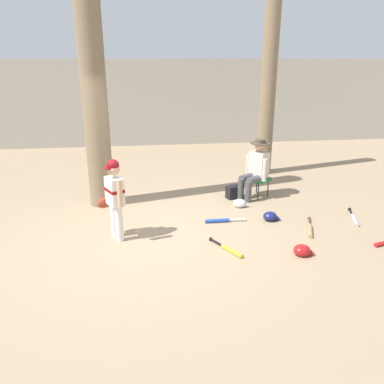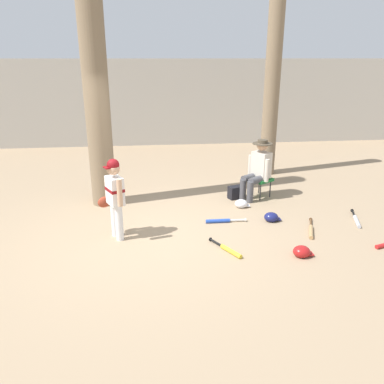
% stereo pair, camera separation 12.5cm
% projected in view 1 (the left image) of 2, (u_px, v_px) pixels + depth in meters
% --- Properties ---
extents(ground_plane, '(60.00, 60.00, 0.00)m').
position_uv_depth(ground_plane, '(152.00, 238.00, 6.17)').
color(ground_plane, '#9E8466').
extents(concrete_back_wall, '(18.00, 0.36, 2.71)m').
position_uv_depth(concrete_back_wall, '(143.00, 103.00, 12.35)').
color(concrete_back_wall, '#ADA89E').
rests_on(concrete_back_wall, ground).
extents(tree_near_player, '(0.62, 0.62, 6.26)m').
position_uv_depth(tree_near_player, '(91.00, 52.00, 6.68)').
color(tree_near_player, '#7F6B51').
rests_on(tree_near_player, ground).
extents(tree_behind_spectator, '(0.56, 0.56, 4.88)m').
position_uv_depth(tree_behind_spectator, '(268.00, 84.00, 8.95)').
color(tree_behind_spectator, '#7F6B51').
rests_on(tree_behind_spectator, ground).
extents(young_ballplayer, '(0.48, 0.54, 1.31)m').
position_uv_depth(young_ballplayer, '(114.00, 195.00, 5.91)').
color(young_ballplayer, white).
rests_on(young_ballplayer, ground).
extents(folding_stool, '(0.55, 0.55, 0.41)m').
position_uv_depth(folding_stool, '(258.00, 180.00, 7.90)').
color(folding_stool, '#196B2D').
rests_on(folding_stool, ground).
extents(seated_spectator, '(0.66, 0.58, 1.20)m').
position_uv_depth(seated_spectator, '(256.00, 167.00, 7.74)').
color(seated_spectator, '#47474C').
rests_on(seated_spectator, ground).
extents(handbag_beside_stool, '(0.38, 0.29, 0.26)m').
position_uv_depth(handbag_beside_stool, '(235.00, 192.00, 7.88)').
color(handbag_beside_stool, black).
rests_on(handbag_beside_stool, ground).
extents(bat_wood_tan, '(0.35, 0.74, 0.07)m').
position_uv_depth(bat_wood_tan, '(310.00, 229.00, 6.39)').
color(bat_wood_tan, tan).
rests_on(bat_wood_tan, ground).
extents(bat_yellow_trainer, '(0.40, 0.65, 0.07)m').
position_uv_depth(bat_yellow_trainer, '(229.00, 249.00, 5.72)').
color(bat_yellow_trainer, yellow).
rests_on(bat_yellow_trainer, ground).
extents(bat_blue_youth, '(0.72, 0.07, 0.07)m').
position_uv_depth(bat_blue_youth, '(220.00, 221.00, 6.73)').
color(bat_blue_youth, '#2347AD').
rests_on(bat_blue_youth, ground).
extents(bat_aluminum_silver, '(0.31, 0.74, 0.07)m').
position_uv_depth(bat_aluminum_silver, '(354.00, 219.00, 6.81)').
color(bat_aluminum_silver, '#B7BCC6').
rests_on(bat_aluminum_silver, ground).
extents(batting_helmet_navy, '(0.30, 0.23, 0.17)m').
position_uv_depth(batting_helmet_navy, '(270.00, 216.00, 6.80)').
color(batting_helmet_navy, navy).
rests_on(batting_helmet_navy, ground).
extents(batting_helmet_red, '(0.30, 0.23, 0.17)m').
position_uv_depth(batting_helmet_red, '(302.00, 250.00, 5.60)').
color(batting_helmet_red, '#A81919').
rests_on(batting_helmet_red, ground).
extents(batting_helmet_white, '(0.29, 0.22, 0.17)m').
position_uv_depth(batting_helmet_white, '(240.00, 203.00, 7.42)').
color(batting_helmet_white, silver).
rests_on(batting_helmet_white, ground).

